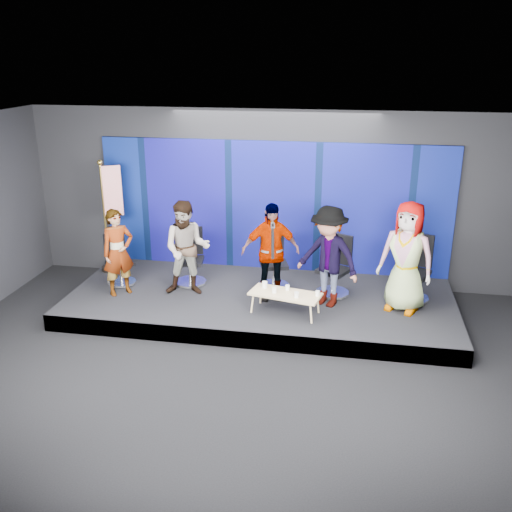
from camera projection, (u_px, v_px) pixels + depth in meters
The scene contains 21 objects.
ground at pixel (232, 382), 8.27m from camera, with size 10.00×10.00×0.00m, color black.
room_walls at pixel (229, 222), 7.45m from camera, with size 10.02×8.02×3.51m.
riser at pixel (261, 302), 10.53m from camera, with size 7.00×3.00×0.30m, color black.
backdrop at pixel (273, 207), 11.39m from camera, with size 7.00×0.08×2.60m, color navy.
chair_a at pixel (120, 267), 10.92m from camera, with size 0.79×0.79×0.99m.
panelist_a at pixel (118, 252), 10.30m from camera, with size 0.58×0.38×1.60m, color black.
chair_b at pixel (191, 265), 10.93m from camera, with size 0.69×0.69×1.08m.
panelist_b at pixel (187, 248), 10.27m from camera, with size 0.85×0.66×1.75m, color black.
chair_c at pixel (273, 269), 10.74m from camera, with size 0.77×0.77×1.09m.
panelist_c at pixel (270, 251), 10.09m from camera, with size 1.04×0.43×1.77m, color black.
chair_d at pixel (335, 275), 10.43m from camera, with size 0.83×0.83×1.10m.
panelist_d at pixel (328, 257), 9.81m from camera, with size 1.16×0.66×1.79m, color black.
chair_e at pixel (413, 279), 10.20m from camera, with size 0.88×0.88×1.19m.
panelist_e at pixel (407, 257), 9.60m from camera, with size 0.94×0.61×1.92m, color black.
coffee_table at pixel (285, 295), 9.66m from camera, with size 1.28×0.75×0.37m.
mug_a at pixel (265, 285), 9.86m from camera, with size 0.09×0.09×0.11m, color white.
mug_b at pixel (274, 290), 9.65m from camera, with size 0.08×0.08×0.09m, color white.
mug_c at pixel (287, 288), 9.76m from camera, with size 0.07×0.07×0.09m, color white.
mug_d at pixel (297, 295), 9.46m from camera, with size 0.08×0.08×0.09m, color white.
mug_e at pixel (318, 293), 9.53m from camera, with size 0.07×0.07×0.09m, color white.
flag_stand at pixel (111, 213), 11.27m from camera, with size 0.50×0.34×2.27m.
Camera 1 is at (1.61, -6.98, 4.53)m, focal length 40.00 mm.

